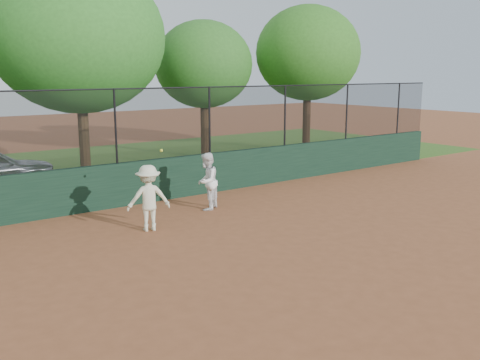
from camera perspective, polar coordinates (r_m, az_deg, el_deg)
ground at (r=10.37m, az=3.78°, el=-8.99°), size 80.00×80.00×0.00m
back_wall at (r=15.10m, az=-11.13°, el=-0.30°), size 26.00×0.20×1.20m
grass_strip at (r=20.69m, az=-18.32°, el=0.80°), size 36.00×12.00×0.01m
player_second at (r=14.22m, az=-3.55°, el=-0.15°), size 0.94×0.91×1.53m
player_main at (r=12.49m, az=-9.73°, el=-1.90°), size 1.12×0.85×1.92m
fence_assembly at (r=14.84m, az=-11.47°, el=5.88°), size 26.00×0.06×2.00m
tree_2 at (r=19.17m, az=-16.87°, el=14.38°), size 5.88×5.35×7.30m
tree_3 at (r=22.85m, az=-3.87°, el=12.17°), size 4.21×3.82×5.75m
tree_4 at (r=24.78m, az=7.28°, el=13.25°), size 4.89×4.44×6.56m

